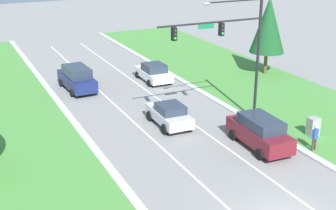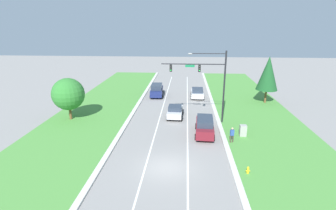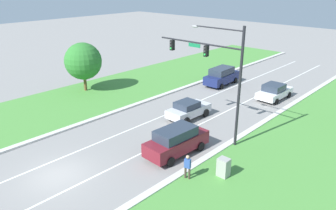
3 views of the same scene
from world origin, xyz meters
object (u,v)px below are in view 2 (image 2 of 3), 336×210
object	(u,v)px
fire_hydrant	(248,170)
white_sedan	(197,93)
navy_suv	(157,90)
conifer_near_right_tree	(268,73)
silver_sedan	(175,111)
traffic_signal_mast	(207,76)
burgundy_suv	(205,126)
oak_near_left_tree	(68,94)
pedestrian	(232,134)
utility_cabinet	(243,131)

from	to	relation	value
fire_hydrant	white_sedan	bearing A→B (deg)	97.83
navy_suv	conifer_near_right_tree	bearing A→B (deg)	-12.67
navy_suv	silver_sedan	bearing A→B (deg)	-73.82
traffic_signal_mast	burgundy_suv	size ratio (longest dim) A/B	1.75
white_sedan	conifer_near_right_tree	size ratio (longest dim) A/B	0.63
traffic_signal_mast	oak_near_left_tree	world-z (taller)	traffic_signal_mast
pedestrian	conifer_near_right_tree	distance (m)	17.03
pedestrian	silver_sedan	bearing A→B (deg)	-65.63
silver_sedan	pedestrian	bearing A→B (deg)	-48.99
white_sedan	pedestrian	size ratio (longest dim) A/B	2.70
silver_sedan	white_sedan	distance (m)	10.48
conifer_near_right_tree	pedestrian	bearing A→B (deg)	-116.73
traffic_signal_mast	burgundy_suv	xyz separation A→B (m)	(-0.36, -3.87, -4.76)
burgundy_suv	pedestrian	size ratio (longest dim) A/B	2.96
white_sedan	utility_cabinet	size ratio (longest dim) A/B	3.52
navy_suv	white_sedan	world-z (taller)	navy_suv
burgundy_suv	oak_near_left_tree	bearing A→B (deg)	170.55
utility_cabinet	conifer_near_right_tree	xyz separation A→B (m)	(6.00, 13.10, 4.00)
navy_suv	oak_near_left_tree	bearing A→B (deg)	-130.72
navy_suv	oak_near_left_tree	distance (m)	15.81
utility_cabinet	conifer_near_right_tree	bearing A→B (deg)	65.38
silver_sedan	conifer_near_right_tree	bearing A→B (deg)	30.21
silver_sedan	pedestrian	distance (m)	9.63
fire_hydrant	oak_near_left_tree	distance (m)	22.95
white_sedan	silver_sedan	bearing A→B (deg)	-107.33
silver_sedan	navy_suv	distance (m)	11.02
conifer_near_right_tree	oak_near_left_tree	size ratio (longest dim) A/B	1.34
pedestrian	fire_hydrant	distance (m)	5.91
oak_near_left_tree	navy_suv	bearing A→B (deg)	51.92
white_sedan	fire_hydrant	size ratio (longest dim) A/B	6.52
traffic_signal_mast	fire_hydrant	bearing A→B (deg)	-77.31
traffic_signal_mast	burgundy_suv	bearing A→B (deg)	-95.34
burgundy_suv	silver_sedan	size ratio (longest dim) A/B	1.17
navy_suv	utility_cabinet	world-z (taller)	navy_suv
utility_cabinet	oak_near_left_tree	bearing A→B (deg)	169.57
pedestrian	traffic_signal_mast	bearing A→B (deg)	-83.66
traffic_signal_mast	pedestrian	size ratio (longest dim) A/B	5.19
burgundy_suv	conifer_near_right_tree	xyz separation A→B (m)	(10.11, 12.90, 3.62)
navy_suv	fire_hydrant	xyz separation A→B (m)	(10.02, -23.74, -0.69)
silver_sedan	fire_hydrant	distance (m)	14.80
pedestrian	fire_hydrant	size ratio (longest dim) A/B	2.41
navy_suv	conifer_near_right_tree	xyz separation A→B (m)	(17.14, -3.03, 3.61)
fire_hydrant	oak_near_left_tree	bearing A→B (deg)	149.83
navy_suv	pedestrian	world-z (taller)	navy_suv
burgundy_suv	oak_near_left_tree	world-z (taller)	oak_near_left_tree
navy_suv	oak_near_left_tree	size ratio (longest dim) A/B	0.96
navy_suv	white_sedan	distance (m)	6.84
silver_sedan	oak_near_left_tree	xyz separation A→B (m)	(-13.20, -1.88, 2.54)
traffic_signal_mast	navy_suv	size ratio (longest dim) A/B	1.71
utility_cabinet	silver_sedan	bearing A→B (deg)	143.04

